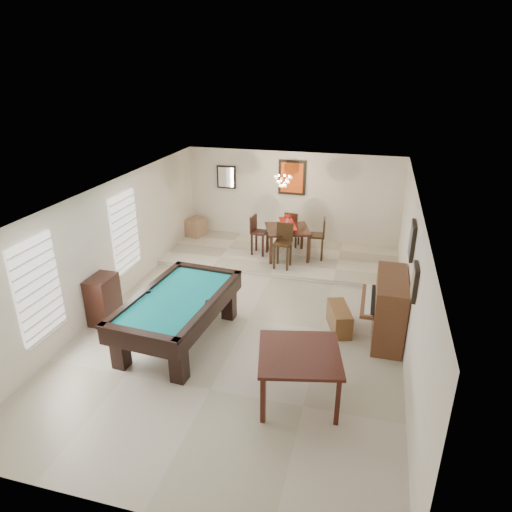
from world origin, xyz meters
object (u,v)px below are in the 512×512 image
at_px(dining_chair_north, 292,229).
at_px(chandelier, 283,177).
at_px(apothecary_chest, 103,299).
at_px(dining_chair_east, 316,239).
at_px(square_table, 299,376).
at_px(pool_table, 179,319).
at_px(corner_bench, 196,227).
at_px(piano_bench, 339,319).
at_px(dining_chair_south, 283,246).
at_px(flower_vase, 288,219).
at_px(dining_table, 287,240).
at_px(dining_chair_west, 260,235).
at_px(upright_piano, 381,307).

distance_m(dining_chair_north, chandelier, 1.75).
height_order(apothecary_chest, dining_chair_east, dining_chair_east).
xyz_separation_m(square_table, chandelier, (-1.38, 5.28, 1.78)).
bearing_deg(pool_table, corner_bench, 112.96).
distance_m(piano_bench, dining_chair_south, 2.87).
distance_m(apothecary_chest, flower_vase, 4.96).
distance_m(pool_table, dining_table, 4.37).
xyz_separation_m(piano_bench, dining_table, (-1.65, 3.06, 0.33)).
bearing_deg(dining_chair_west, corner_bench, 75.01).
bearing_deg(upright_piano, dining_chair_south, 134.95).
bearing_deg(corner_bench, upright_piano, -36.86).
xyz_separation_m(upright_piano, dining_chair_west, (-3.13, 3.07, 0.02)).
bearing_deg(corner_bench, dining_chair_south, -28.60).
relative_size(dining_chair_east, chandelier, 1.81).
bearing_deg(chandelier, dining_chair_west, -171.60).
xyz_separation_m(upright_piano, corner_bench, (-5.29, 3.97, -0.25)).
relative_size(piano_bench, chandelier, 1.42).
distance_m(dining_chair_south, dining_chair_east, 1.06).
height_order(dining_chair_south, chandelier, chandelier).
bearing_deg(square_table, chandelier, 104.69).
relative_size(dining_chair_north, dining_chair_west, 0.94).
xyz_separation_m(pool_table, piano_bench, (2.85, 1.13, -0.21)).
bearing_deg(dining_table, piano_bench, -61.76).
bearing_deg(corner_bench, pool_table, -71.55).
bearing_deg(corner_bench, apothecary_chest, -90.43).
xyz_separation_m(piano_bench, dining_chair_south, (-1.62, 2.33, 0.44)).
height_order(piano_bench, apothecary_chest, apothecary_chest).
xyz_separation_m(dining_table, dining_chair_west, (-0.74, -0.04, 0.08)).
height_order(dining_table, dining_chair_north, dining_chair_north).
relative_size(piano_bench, dining_chair_east, 0.79).
distance_m(apothecary_chest, dining_chair_south, 4.37).
bearing_deg(chandelier, apothecary_chest, -124.65).
bearing_deg(apothecary_chest, upright_piano, 9.00).
distance_m(dining_chair_west, corner_bench, 2.35).
height_order(pool_table, square_table, pool_table).
relative_size(piano_bench, apothecary_chest, 0.88).
bearing_deg(square_table, dining_chair_south, 104.83).
relative_size(pool_table, dining_chair_east, 2.47).
distance_m(piano_bench, flower_vase, 3.59).
xyz_separation_m(dining_table, dining_chair_south, (0.03, -0.73, 0.11)).
height_order(dining_chair_north, dining_chair_west, dining_chair_west).
height_order(piano_bench, flower_vase, flower_vase).
xyz_separation_m(square_table, dining_chair_west, (-1.96, 5.20, 0.22)).
bearing_deg(flower_vase, dining_chair_west, -177.10).
height_order(flower_vase, dining_chair_north, flower_vase).
relative_size(square_table, dining_chair_west, 1.16).
xyz_separation_m(dining_chair_north, corner_bench, (-2.88, 0.10, -0.25)).
bearing_deg(flower_vase, apothecary_chest, -126.53).
relative_size(pool_table, upright_piano, 1.80).
bearing_deg(chandelier, corner_bench, 163.41).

